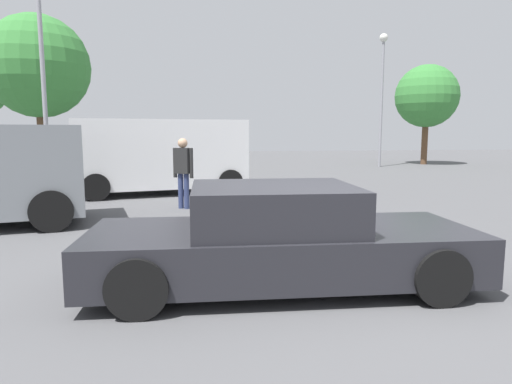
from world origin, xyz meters
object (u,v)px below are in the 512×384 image
dog (288,221)px  van_white (161,154)px  pedestrian (183,167)px  light_post_near (382,79)px  sedan_foreground (279,240)px  light_post_mid (41,35)px

dog → van_white: 6.65m
dog → pedestrian: size_ratio=0.33×
van_white → light_post_near: 15.10m
sedan_foreground → dog: (0.77, 2.88, -0.35)m
sedan_foreground → dog: bearing=77.7°
sedan_foreground → pedestrian: 6.06m
van_white → pedestrian: (0.68, -2.98, -0.18)m
dog → light_post_mid: bearing=55.5°
sedan_foreground → pedestrian: bearing=103.9°
light_post_near → dog: bearing=-119.5°
dog → van_white: (-2.62, 6.03, 0.99)m
van_white → light_post_mid: 5.39m
sedan_foreground → light_post_mid: bearing=121.0°
dog → van_white: bearing=38.6°
van_white → light_post_mid: (-3.67, 1.35, 3.71)m
dog → pedestrian: pedestrian is taller
van_white → light_post_near: (11.33, 9.34, 3.54)m
sedan_foreground → pedestrian: size_ratio=2.70×
van_white → pedestrian: bearing=-88.4°
light_post_near → light_post_mid: light_post_mid is taller
sedan_foreground → light_post_near: size_ratio=0.66×
light_post_near → pedestrian: bearing=-130.8°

